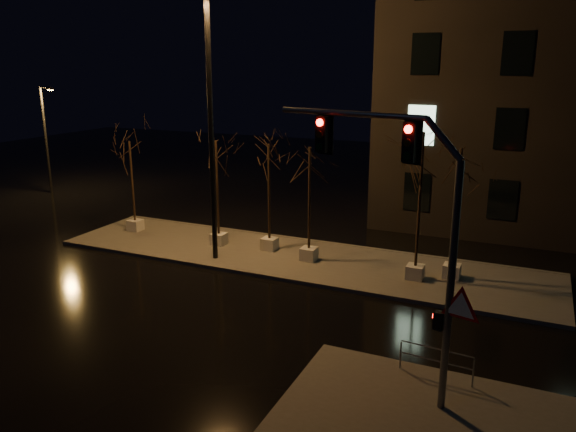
% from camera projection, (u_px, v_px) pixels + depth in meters
% --- Properties ---
extents(ground, '(90.00, 90.00, 0.00)m').
position_uv_depth(ground, '(226.00, 313.00, 19.47)').
color(ground, black).
rests_on(ground, ground).
extents(median, '(22.00, 5.00, 0.15)m').
position_uv_depth(median, '(295.00, 258.00, 24.74)').
color(median, '#4A4842').
rests_on(median, ground).
extents(sidewalk_corner, '(7.00, 5.00, 0.15)m').
position_uv_depth(sidewalk_corner, '(424.00, 422.00, 13.40)').
color(sidewalk_corner, '#4A4842').
rests_on(sidewalk_corner, ground).
extents(tree_0, '(1.80, 1.80, 4.67)m').
position_uv_depth(tree_0, '(131.00, 162.00, 27.69)').
color(tree_0, beige).
rests_on(tree_0, median).
extents(tree_1, '(1.80, 1.80, 5.01)m').
position_uv_depth(tree_1, '(216.00, 165.00, 25.37)').
color(tree_1, beige).
rests_on(tree_1, median).
extents(tree_2, '(1.80, 1.80, 4.96)m').
position_uv_depth(tree_2, '(269.00, 168.00, 24.67)').
color(tree_2, beige).
rests_on(tree_2, median).
extents(tree_3, '(1.80, 1.80, 5.03)m').
position_uv_depth(tree_3, '(310.00, 173.00, 23.29)').
color(tree_3, beige).
rests_on(tree_3, median).
extents(tree_4, '(1.80, 1.80, 5.94)m').
position_uv_depth(tree_4, '(422.00, 166.00, 21.00)').
color(tree_4, beige).
rests_on(tree_4, median).
extents(tree_5, '(1.80, 1.80, 5.30)m').
position_uv_depth(tree_5, '(459.00, 178.00, 21.22)').
color(tree_5, beige).
rests_on(tree_5, median).
extents(traffic_signal_mast, '(5.64, 1.55, 7.09)m').
position_uv_depth(traffic_signal_mast, '(409.00, 218.00, 13.35)').
color(traffic_signal_mast, '#54575C').
rests_on(traffic_signal_mast, sidewalk_corner).
extents(streetlight_main, '(2.70, 1.17, 11.03)m').
position_uv_depth(streetlight_main, '(210.00, 111.00, 22.89)').
color(streetlight_main, black).
rests_on(streetlight_main, median).
extents(streetlight_far, '(1.36, 0.42, 6.96)m').
position_uv_depth(streetlight_far, '(46.00, 136.00, 36.64)').
color(streetlight_far, black).
rests_on(streetlight_far, ground).
extents(guard_rail_a, '(2.00, 0.21, 0.86)m').
position_uv_depth(guard_rail_a, '(436.00, 358.00, 15.04)').
color(guard_rail_a, '#54575C').
rests_on(guard_rail_a, sidewalk_corner).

